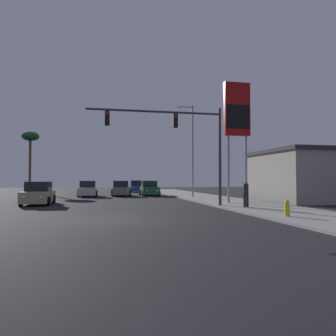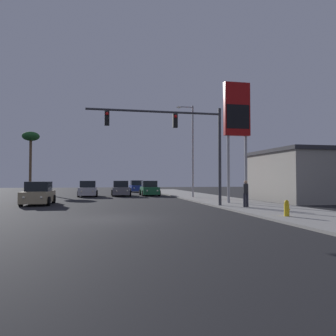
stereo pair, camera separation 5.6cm
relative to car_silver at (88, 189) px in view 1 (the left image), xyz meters
name	(u,v)px [view 1 (the left image)]	position (x,y,z in m)	size (l,w,h in m)	color
ground_plane	(111,219)	(1.80, -20.72, -0.76)	(120.00, 120.00, 0.00)	black
sidewalk_right	(224,201)	(11.30, -10.72, -0.70)	(5.00, 60.00, 0.12)	gray
building_gas_station	(321,176)	(19.80, -11.57, 1.40)	(10.30, 8.30, 4.30)	gray
car_silver	(88,189)	(0.00, 0.00, 0.00)	(2.04, 4.32, 1.68)	#B7B7BC
car_blue	(136,187)	(6.46, 11.40, 0.00)	(2.04, 4.31, 1.68)	navy
car_green	(149,189)	(6.77, 0.59, 0.00)	(2.04, 4.33, 1.68)	#195933
car_grey	(121,189)	(3.53, 0.50, 0.00)	(2.04, 4.34, 1.68)	slate
car_tan	(38,194)	(-3.14, -10.83, 0.00)	(2.04, 4.32, 1.68)	tan
traffic_light_mast	(182,134)	(6.50, -15.59, 4.04)	(8.86, 0.36, 6.50)	#38383D
street_lamp	(191,146)	(10.08, -5.30, 4.36)	(1.74, 0.24, 9.00)	#99999E
gas_station_sign	(237,116)	(11.31, -13.44, 5.86)	(2.00, 0.42, 9.00)	#99999E
fire_hydrant	(287,208)	(9.89, -22.32, -0.27)	(0.24, 0.34, 0.76)	gold
pedestrian_on_sidewalk	(246,192)	(10.23, -17.19, 0.27)	(0.34, 0.32, 1.67)	#23232D
palm_tree_far	(30,140)	(-8.50, 13.28, 6.75)	(2.40, 2.40, 8.66)	brown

